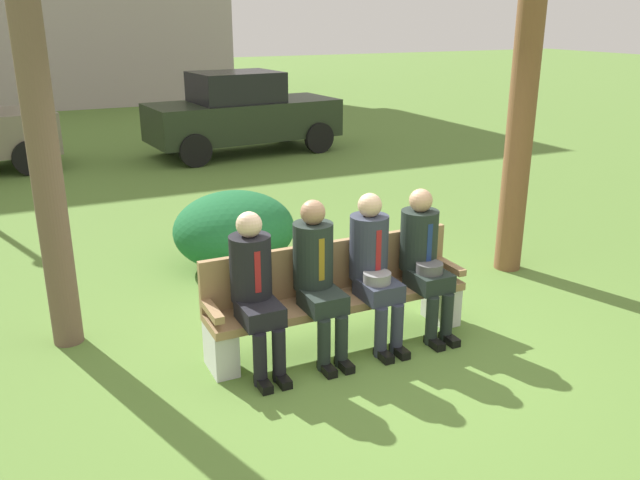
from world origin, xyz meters
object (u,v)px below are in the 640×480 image
at_px(seated_man_rightmost, 424,255).
at_px(seated_man_leftmost, 255,284).
at_px(seated_man_centerleft, 317,272).
at_px(seated_man_centerright, 373,263).
at_px(park_bench, 336,296).
at_px(parked_car_far, 242,113).
at_px(shrub_near_bench, 234,229).

bearing_deg(seated_man_rightmost, seated_man_leftmost, 179.82).
distance_m(seated_man_centerleft, seated_man_centerright, 0.53).
bearing_deg(seated_man_centerright, park_bench, 155.57).
xyz_separation_m(seated_man_centerleft, parked_car_far, (2.29, 8.53, 0.09)).
height_order(seated_man_leftmost, seated_man_rightmost, seated_man_rightmost).
height_order(seated_man_leftmost, shrub_near_bench, seated_man_leftmost).
xyz_separation_m(park_bench, seated_man_rightmost, (0.81, -0.13, 0.30)).
distance_m(seated_man_centerright, shrub_near_bench, 2.39).
height_order(seated_man_centerleft, parked_car_far, parked_car_far).
distance_m(park_bench, seated_man_centerright, 0.44).
height_order(seated_man_centerleft, seated_man_rightmost, seated_man_centerleft).
height_order(seated_man_leftmost, seated_man_centerleft, seated_man_centerleft).
bearing_deg(park_bench, seated_man_rightmost, -9.35).
bearing_deg(shrub_near_bench, seated_man_centerright, -77.79).
bearing_deg(seated_man_centerright, seated_man_rightmost, -0.20).
bearing_deg(seated_man_rightmost, park_bench, 170.65).
relative_size(seated_man_centerright, shrub_near_bench, 0.96).
relative_size(seated_man_leftmost, seated_man_rightmost, 1.00).
bearing_deg(parked_car_far, seated_man_centerleft, -105.01).
bearing_deg(seated_man_rightmost, seated_man_centerleft, 179.57).
distance_m(park_bench, seated_man_leftmost, 0.86).
distance_m(seated_man_leftmost, seated_man_rightmost, 1.61).
xyz_separation_m(seated_man_centerright, parked_car_far, (1.75, 8.54, 0.09)).
bearing_deg(seated_man_centerleft, parked_car_far, 74.99).
distance_m(seated_man_leftmost, seated_man_centerright, 1.09).
bearing_deg(seated_man_centerleft, seated_man_leftmost, -179.71).
xyz_separation_m(park_bench, seated_man_leftmost, (-0.80, -0.13, 0.30)).
xyz_separation_m(seated_man_leftmost, seated_man_centerleft, (0.56, 0.00, 0.02)).
bearing_deg(shrub_near_bench, seated_man_centerleft, -90.80).
bearing_deg(shrub_near_bench, seated_man_leftmost, -104.23).
distance_m(seated_man_centerleft, shrub_near_bench, 2.34).
bearing_deg(seated_man_centerright, seated_man_centerleft, 179.34).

